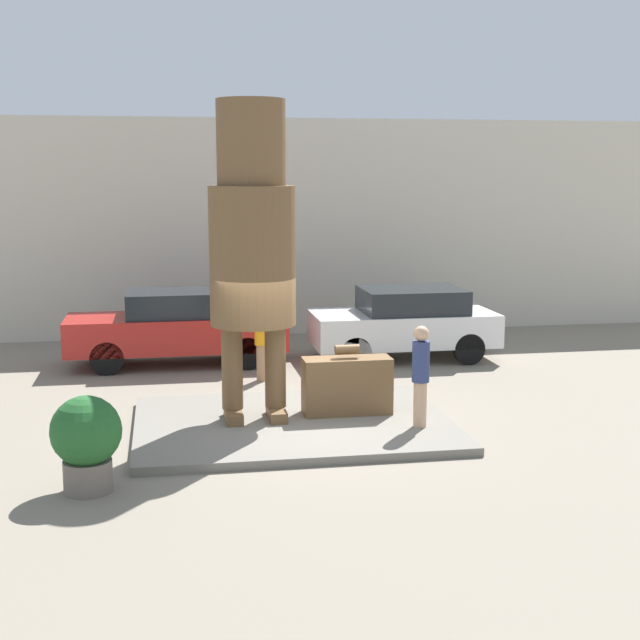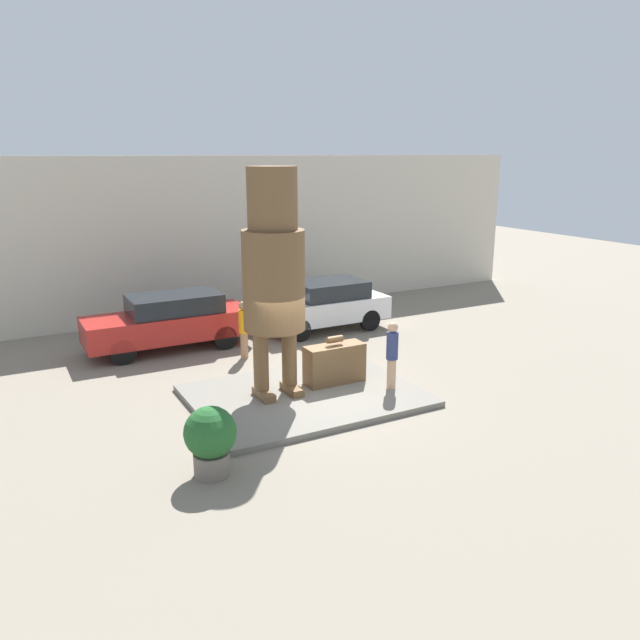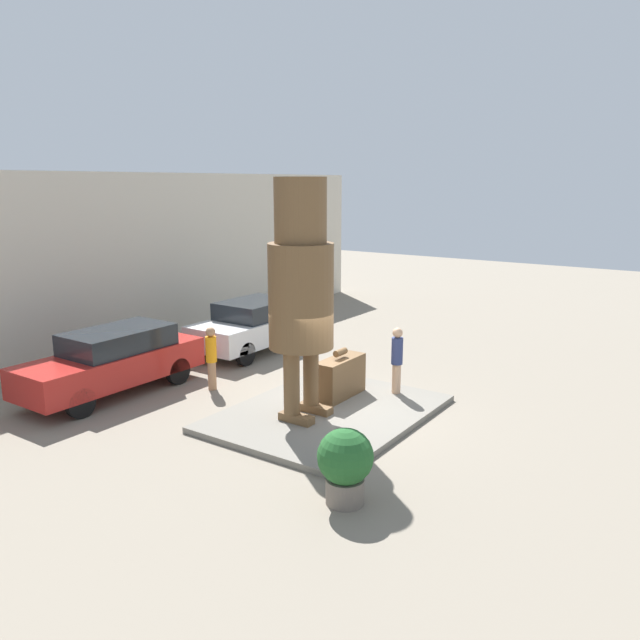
{
  "view_description": "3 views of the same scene",
  "coord_description": "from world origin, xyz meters",
  "px_view_note": "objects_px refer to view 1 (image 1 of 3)",
  "views": [
    {
      "loc": [
        -2.05,
        -14.14,
        4.23
      ],
      "look_at": [
        0.44,
        -0.07,
        1.82
      ],
      "focal_mm": 50.0,
      "sensor_mm": 36.0,
      "label": 1
    },
    {
      "loc": [
        -6.22,
        -12.28,
        5.61
      ],
      "look_at": [
        0.45,
        0.08,
        1.84
      ],
      "focal_mm": 35.0,
      "sensor_mm": 36.0,
      "label": 2
    },
    {
      "loc": [
        -11.18,
        -7.48,
        5.25
      ],
      "look_at": [
        -0.21,
        0.06,
        2.28
      ],
      "focal_mm": 35.0,
      "sensor_mm": 36.0,
      "label": 3
    }
  ],
  "objects_px": {
    "statue_figure": "(252,236)",
    "parked_car_red": "(180,325)",
    "worker_hivis": "(261,337)",
    "giant_suitcase": "(347,385)",
    "tourist": "(421,372)",
    "planter_pot": "(86,439)",
    "parked_car_white": "(405,322)"
  },
  "relations": [
    {
      "from": "giant_suitcase",
      "to": "parked_car_red",
      "type": "relative_size",
      "value": 0.32
    },
    {
      "from": "planter_pot",
      "to": "worker_hivis",
      "type": "distance_m",
      "value": 6.64
    },
    {
      "from": "statue_figure",
      "to": "giant_suitcase",
      "type": "height_order",
      "value": "statue_figure"
    },
    {
      "from": "giant_suitcase",
      "to": "planter_pot",
      "type": "xyz_separation_m",
      "value": [
        -4.09,
        -2.72,
        0.1
      ]
    },
    {
      "from": "parked_car_white",
      "to": "worker_hivis",
      "type": "height_order",
      "value": "worker_hivis"
    },
    {
      "from": "giant_suitcase",
      "to": "tourist",
      "type": "xyz_separation_m",
      "value": [
        0.99,
        -1.01,
        0.42
      ]
    },
    {
      "from": "parked_car_white",
      "to": "planter_pot",
      "type": "bearing_deg",
      "value": 49.4
    },
    {
      "from": "giant_suitcase",
      "to": "parked_car_white",
      "type": "bearing_deg",
      "value": 63.91
    },
    {
      "from": "giant_suitcase",
      "to": "planter_pot",
      "type": "height_order",
      "value": "giant_suitcase"
    },
    {
      "from": "parked_car_white",
      "to": "parked_car_red",
      "type": "bearing_deg",
      "value": -2.94
    },
    {
      "from": "statue_figure",
      "to": "worker_hivis",
      "type": "bearing_deg",
      "value": 81.45
    },
    {
      "from": "giant_suitcase",
      "to": "statue_figure",
      "type": "bearing_deg",
      "value": 179.97
    },
    {
      "from": "statue_figure",
      "to": "worker_hivis",
      "type": "height_order",
      "value": "statue_figure"
    },
    {
      "from": "parked_car_white",
      "to": "statue_figure",
      "type": "bearing_deg",
      "value": 50.59
    },
    {
      "from": "giant_suitcase",
      "to": "parked_car_red",
      "type": "distance_m",
      "value": 5.71
    },
    {
      "from": "parked_car_red",
      "to": "parked_car_white",
      "type": "bearing_deg",
      "value": 177.06
    },
    {
      "from": "worker_hivis",
      "to": "planter_pot",
      "type": "bearing_deg",
      "value": -116.72
    },
    {
      "from": "statue_figure",
      "to": "parked_car_red",
      "type": "height_order",
      "value": "statue_figure"
    },
    {
      "from": "tourist",
      "to": "parked_car_red",
      "type": "height_order",
      "value": "tourist"
    },
    {
      "from": "statue_figure",
      "to": "planter_pot",
      "type": "distance_m",
      "value": 4.44
    },
    {
      "from": "parked_car_red",
      "to": "parked_car_white",
      "type": "height_order",
      "value": "parked_car_red"
    },
    {
      "from": "tourist",
      "to": "parked_car_white",
      "type": "xyz_separation_m",
      "value": [
        1.34,
        5.78,
        -0.19
      ]
    },
    {
      "from": "statue_figure",
      "to": "tourist",
      "type": "height_order",
      "value": "statue_figure"
    },
    {
      "from": "tourist",
      "to": "planter_pot",
      "type": "distance_m",
      "value": 5.37
    },
    {
      "from": "worker_hivis",
      "to": "giant_suitcase",
      "type": "bearing_deg",
      "value": -71.08
    },
    {
      "from": "worker_hivis",
      "to": "tourist",
      "type": "bearing_deg",
      "value": -63.59
    },
    {
      "from": "parked_car_red",
      "to": "statue_figure",
      "type": "bearing_deg",
      "value": 102.54
    },
    {
      "from": "parked_car_white",
      "to": "tourist",
      "type": "bearing_deg",
      "value": 76.92
    },
    {
      "from": "planter_pot",
      "to": "statue_figure",
      "type": "bearing_deg",
      "value": 47.4
    },
    {
      "from": "giant_suitcase",
      "to": "worker_hivis",
      "type": "xyz_separation_m",
      "value": [
        -1.1,
        3.21,
        0.28
      ]
    },
    {
      "from": "giant_suitcase",
      "to": "parked_car_red",
      "type": "bearing_deg",
      "value": 118.24
    },
    {
      "from": "tourist",
      "to": "parked_car_white",
      "type": "height_order",
      "value": "tourist"
    }
  ]
}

